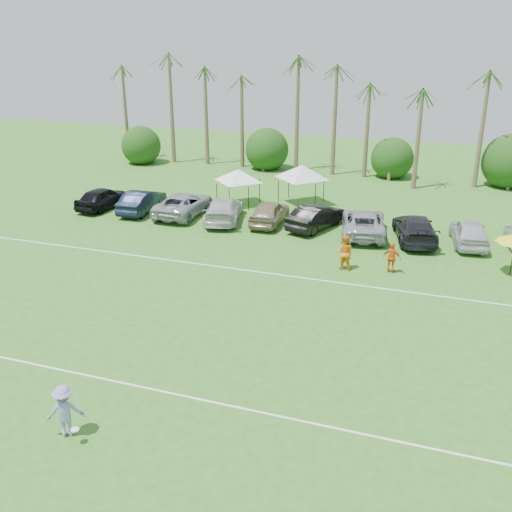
% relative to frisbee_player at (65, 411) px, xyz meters
% --- Properties ---
extents(ground, '(120.00, 120.00, 0.00)m').
position_rel_frisbee_player_xyz_m(ground, '(-0.20, 1.21, -0.93)').
color(ground, '#326B20').
rests_on(ground, ground).
extents(field_lines, '(80.00, 12.10, 0.01)m').
position_rel_frisbee_player_xyz_m(field_lines, '(-0.20, 9.21, -0.93)').
color(field_lines, white).
rests_on(field_lines, ground).
extents(palm_tree_0, '(2.40, 2.40, 8.90)m').
position_rel_frisbee_player_xyz_m(palm_tree_0, '(-22.20, 39.21, 6.55)').
color(palm_tree_0, brown).
rests_on(palm_tree_0, ground).
extents(palm_tree_1, '(2.40, 2.40, 9.90)m').
position_rel_frisbee_player_xyz_m(palm_tree_1, '(-17.20, 39.21, 7.42)').
color(palm_tree_1, brown).
rests_on(palm_tree_1, ground).
extents(palm_tree_2, '(2.40, 2.40, 10.90)m').
position_rel_frisbee_player_xyz_m(palm_tree_2, '(-12.20, 39.21, 8.28)').
color(palm_tree_2, brown).
rests_on(palm_tree_2, ground).
extents(palm_tree_3, '(2.40, 2.40, 11.90)m').
position_rel_frisbee_player_xyz_m(palm_tree_3, '(-8.20, 39.21, 9.13)').
color(palm_tree_3, brown).
rests_on(palm_tree_3, ground).
extents(palm_tree_4, '(2.40, 2.40, 8.90)m').
position_rel_frisbee_player_xyz_m(palm_tree_4, '(-4.20, 39.21, 6.55)').
color(palm_tree_4, brown).
rests_on(palm_tree_4, ground).
extents(palm_tree_5, '(2.40, 2.40, 9.90)m').
position_rel_frisbee_player_xyz_m(palm_tree_5, '(-0.20, 39.21, 7.42)').
color(palm_tree_5, brown).
rests_on(palm_tree_5, ground).
extents(palm_tree_6, '(2.40, 2.40, 10.90)m').
position_rel_frisbee_player_xyz_m(palm_tree_6, '(3.80, 39.21, 8.28)').
color(palm_tree_6, brown).
rests_on(palm_tree_6, ground).
extents(palm_tree_7, '(2.40, 2.40, 11.90)m').
position_rel_frisbee_player_xyz_m(palm_tree_7, '(7.80, 39.21, 9.13)').
color(palm_tree_7, brown).
rests_on(palm_tree_7, ground).
extents(palm_tree_8, '(2.40, 2.40, 8.90)m').
position_rel_frisbee_player_xyz_m(palm_tree_8, '(12.80, 39.21, 6.55)').
color(palm_tree_8, brown).
rests_on(palm_tree_8, ground).
extents(bush_tree_0, '(4.00, 4.00, 4.00)m').
position_rel_frisbee_player_xyz_m(bush_tree_0, '(-19.20, 40.21, 0.86)').
color(bush_tree_0, brown).
rests_on(bush_tree_0, ground).
extents(bush_tree_1, '(4.00, 4.00, 4.00)m').
position_rel_frisbee_player_xyz_m(bush_tree_1, '(-6.20, 40.21, 0.86)').
color(bush_tree_1, brown).
rests_on(bush_tree_1, ground).
extents(bush_tree_2, '(4.00, 4.00, 4.00)m').
position_rel_frisbee_player_xyz_m(bush_tree_2, '(5.80, 40.21, 0.86)').
color(bush_tree_2, brown).
rests_on(bush_tree_2, ground).
extents(bush_tree_3, '(4.00, 4.00, 4.00)m').
position_rel_frisbee_player_xyz_m(bush_tree_3, '(15.80, 40.21, 0.86)').
color(bush_tree_3, brown).
rests_on(bush_tree_3, ground).
extents(sideline_player_a, '(0.79, 0.66, 1.87)m').
position_rel_frisbee_player_xyz_m(sideline_player_a, '(5.95, 17.36, -0.00)').
color(sideline_player_a, orange).
rests_on(sideline_player_a, ground).
extents(sideline_player_b, '(1.01, 0.80, 2.00)m').
position_rel_frisbee_player_xyz_m(sideline_player_b, '(5.90, 17.26, 0.07)').
color(sideline_player_b, orange).
rests_on(sideline_player_b, ground).
extents(sideline_player_c, '(1.09, 0.62, 1.75)m').
position_rel_frisbee_player_xyz_m(sideline_player_c, '(8.48, 17.56, -0.06)').
color(sideline_player_c, orange).
rests_on(sideline_player_c, ground).
extents(canopy_tent_left, '(3.99, 3.99, 3.24)m').
position_rel_frisbee_player_xyz_m(canopy_tent_left, '(-4.38, 27.63, 1.84)').
color(canopy_tent_left, black).
rests_on(canopy_tent_left, ground).
extents(canopy_tent_right, '(4.44, 4.44, 3.60)m').
position_rel_frisbee_player_xyz_m(canopy_tent_right, '(0.22, 29.30, 2.15)').
color(canopy_tent_right, black).
rests_on(canopy_tent_right, ground).
extents(frisbee_player, '(1.39, 1.22, 1.87)m').
position_rel_frisbee_player_xyz_m(frisbee_player, '(0.00, 0.00, 0.00)').
color(frisbee_player, '#8989C2').
rests_on(frisbee_player, ground).
extents(parked_car_0, '(2.41, 5.04, 1.66)m').
position_rel_frisbee_player_xyz_m(parked_car_0, '(-13.74, 23.24, -0.10)').
color(parked_car_0, black).
rests_on(parked_car_0, ground).
extents(parked_car_1, '(2.02, 5.12, 1.66)m').
position_rel_frisbee_player_xyz_m(parked_car_1, '(-10.45, 23.37, -0.10)').
color(parked_car_1, black).
rests_on(parked_car_1, ground).
extents(parked_car_2, '(2.85, 6.02, 1.66)m').
position_rel_frisbee_player_xyz_m(parked_car_2, '(-7.17, 23.66, -0.10)').
color(parked_car_2, '#999DA6').
rests_on(parked_car_2, ground).
extents(parked_car_3, '(3.64, 6.11, 1.66)m').
position_rel_frisbee_player_xyz_m(parked_car_3, '(-3.88, 23.33, -0.10)').
color(parked_car_3, silver).
rests_on(parked_car_3, ground).
extents(parked_car_4, '(2.10, 4.93, 1.66)m').
position_rel_frisbee_player_xyz_m(parked_car_4, '(-0.59, 23.73, -0.10)').
color(parked_car_4, gray).
rests_on(parked_car_4, ground).
extents(parked_car_5, '(3.25, 5.34, 1.66)m').
position_rel_frisbee_player_xyz_m(parked_car_5, '(2.69, 23.82, -0.10)').
color(parked_car_5, black).
rests_on(parked_car_5, ground).
extents(parked_car_6, '(3.75, 6.36, 1.66)m').
position_rel_frisbee_player_xyz_m(parked_car_6, '(5.98, 23.49, -0.10)').
color(parked_car_6, '#9DA1AC').
rests_on(parked_car_6, ground).
extents(parked_car_7, '(3.57, 6.10, 1.66)m').
position_rel_frisbee_player_xyz_m(parked_car_7, '(9.26, 23.43, -0.10)').
color(parked_car_7, black).
rests_on(parked_car_7, ground).
extents(parked_car_8, '(2.61, 5.10, 1.66)m').
position_rel_frisbee_player_xyz_m(parked_car_8, '(12.55, 23.72, -0.10)').
color(parked_car_8, silver).
rests_on(parked_car_8, ground).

